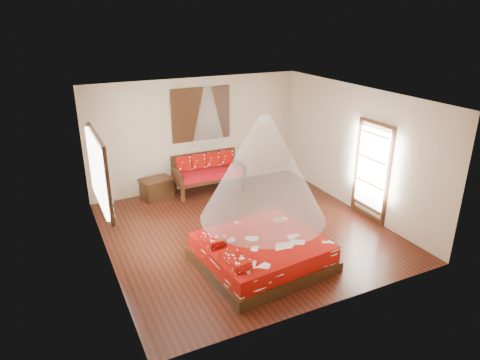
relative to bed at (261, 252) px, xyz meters
name	(u,v)px	position (x,y,z in m)	size (l,w,h in m)	color
room	(246,167)	(0.33, 1.28, 1.15)	(5.54, 5.54, 2.84)	black
bed	(261,252)	(0.00, 0.00, 0.00)	(2.32, 2.14, 0.64)	black
daybed	(208,171)	(0.45, 3.66, 0.27)	(1.74, 0.77, 0.94)	black
storage_chest	(157,188)	(-0.87, 3.73, 0.00)	(0.83, 0.68, 0.50)	black
shutter_panel	(201,114)	(0.45, 4.00, 1.65)	(1.52, 0.06, 1.32)	black
window_left	(101,171)	(-2.38, 1.48, 1.45)	(0.10, 1.74, 1.34)	black
glazed_door	(372,172)	(3.05, 0.68, 0.82)	(0.08, 1.02, 2.16)	black
wine_tray	(279,219)	(0.67, 0.51, 0.30)	(0.25, 0.25, 0.20)	brown
mosquito_net_main	(264,168)	(0.02, 0.00, 1.60)	(2.15, 2.15, 1.80)	white
mosquito_net_daybed	(208,114)	(0.45, 3.53, 1.75)	(0.81, 0.81, 1.50)	white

